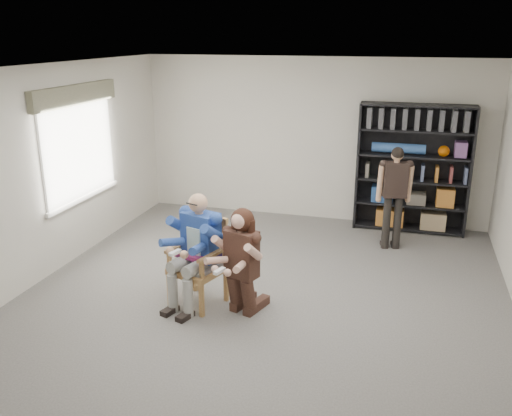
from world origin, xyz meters
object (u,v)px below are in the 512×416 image
(seated_man, at_px, (197,250))
(standing_man, at_px, (394,199))
(kneeling_woman, at_px, (240,264))
(bookshelf, at_px, (413,169))
(armchair, at_px, (197,262))

(seated_man, relative_size, standing_man, 0.88)
(kneeling_woman, height_order, bookshelf, bookshelf)
(kneeling_woman, xyz_separation_m, bookshelf, (1.85, 3.53, 0.41))
(kneeling_woman, xyz_separation_m, standing_man, (1.61, 2.60, 0.15))
(kneeling_woman, distance_m, bookshelf, 4.00)
(kneeling_woman, relative_size, bookshelf, 0.61)
(seated_man, xyz_separation_m, standing_man, (2.19, 2.48, 0.09))
(seated_man, bearing_deg, armchair, -71.98)
(armchair, relative_size, kneeling_woman, 0.84)
(seated_man, bearing_deg, standing_man, 66.61)
(seated_man, height_order, bookshelf, bookshelf)
(kneeling_woman, distance_m, standing_man, 3.06)
(armchair, bearing_deg, bookshelf, 72.53)
(seated_man, relative_size, bookshelf, 0.67)
(bookshelf, relative_size, standing_man, 1.32)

